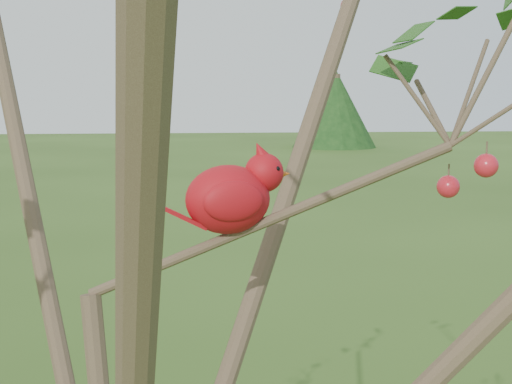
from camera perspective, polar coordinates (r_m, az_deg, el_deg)
crabapple_tree at (r=1.08m, az=-10.24°, el=-1.02°), size 2.35×2.05×2.95m
cardinal at (r=1.19m, az=-1.89°, el=-0.28°), size 0.24×0.14×0.17m
distant_trees at (r=25.10m, az=-13.63°, el=5.97°), size 44.08×14.48×3.33m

